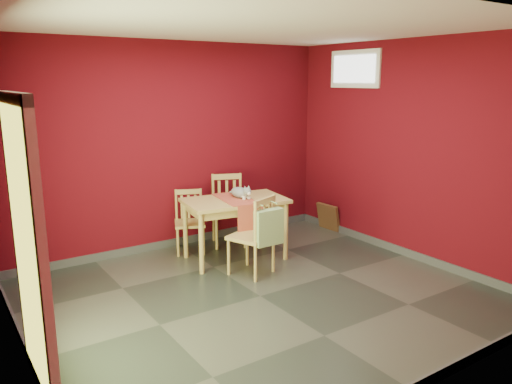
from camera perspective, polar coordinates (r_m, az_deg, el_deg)
ground at (r=5.32m, az=0.49°, el=-11.81°), size 4.50×4.50×0.00m
room_shell at (r=5.30m, az=0.49°, el=-11.31°), size 4.50×4.50×4.50m
doorway at (r=3.78m, az=-24.78°, el=-5.12°), size 0.06×1.01×2.13m
window at (r=7.04m, az=11.20°, el=13.63°), size 0.05×0.90×0.50m
outlet_plate at (r=7.63m, az=1.94°, el=-1.78°), size 0.08×0.02×0.12m
dining_table at (r=6.17m, az=-2.40°, el=-1.68°), size 1.33×0.89×0.77m
table_runner at (r=6.06m, az=-1.80°, el=-1.56°), size 0.45×0.78×0.37m
chair_far_left at (r=6.57m, az=-7.61°, el=-3.26°), size 0.50×0.50×0.81m
chair_far_right at (r=6.81m, az=-3.18°, el=-1.95°), size 0.58×0.58×0.95m
chair_near at (r=5.72m, az=-0.20°, el=-4.91°), size 0.57×0.57×0.93m
tote_bag at (r=5.54m, az=1.48°, el=-4.03°), size 0.34×0.20×0.47m
cat at (r=6.20m, az=-1.83°, el=0.18°), size 0.21×0.38×0.18m
picture_frame at (r=7.56m, az=8.25°, el=-2.84°), size 0.16×0.40×0.40m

